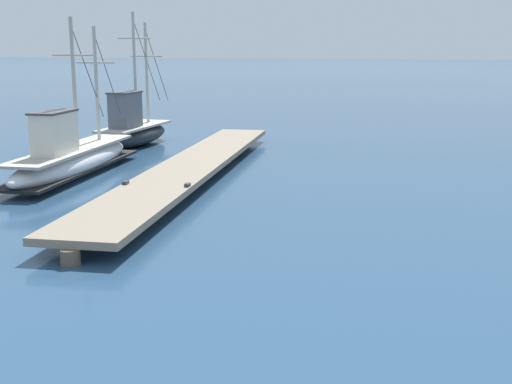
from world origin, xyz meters
TOP-DOWN VIEW (x-y plane):
  - floating_dock at (-6.67, 16.60)m, footprint 3.23×16.49m
  - fishing_boat_0 at (-10.22, 15.90)m, footprint 1.97×7.43m
  - fishing_boat_1 at (-11.13, 22.05)m, footprint 1.57×5.73m

SIDE VIEW (x-z plane):
  - floating_dock at x=-6.67m, z-range 0.10..0.63m
  - fishing_boat_0 at x=-10.22m, z-range -1.76..2.91m
  - fishing_boat_1 at x=-11.13m, z-range -1.89..3.21m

